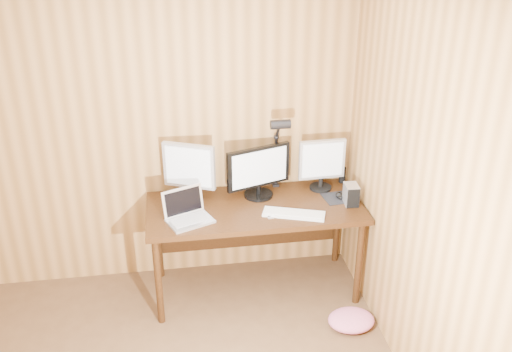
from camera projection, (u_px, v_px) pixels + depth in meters
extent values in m
plane|color=#AF793F|center=(123.00, 132.00, 4.22)|extent=(4.00, 0.00, 4.00)
plane|color=#AF793F|center=(479.00, 264.00, 2.68)|extent=(0.00, 4.00, 4.00)
cube|color=#341C0A|center=(255.00, 208.00, 4.24)|extent=(1.60, 0.70, 0.04)
cube|color=#341C0A|center=(249.00, 219.00, 4.65)|extent=(1.48, 0.02, 0.51)
cylinder|color=#341C0A|center=(158.00, 282.00, 4.05)|extent=(0.05, 0.05, 0.71)
cylinder|color=#341C0A|center=(158.00, 239.00, 4.56)|extent=(0.05, 0.05, 0.71)
cylinder|color=#341C0A|center=(359.00, 263.00, 4.25)|extent=(0.05, 0.05, 0.71)
cylinder|color=#341C0A|center=(337.00, 224.00, 4.77)|extent=(0.05, 0.05, 0.71)
cylinder|color=black|center=(258.00, 195.00, 4.38)|extent=(0.22, 0.22, 0.02)
cylinder|color=black|center=(258.00, 190.00, 4.36)|extent=(0.03, 0.03, 0.07)
cube|color=black|center=(258.00, 167.00, 4.28)|extent=(0.50, 0.19, 0.32)
cube|color=silver|center=(260.00, 168.00, 4.26)|extent=(0.43, 0.15, 0.27)
cylinder|color=black|center=(191.00, 198.00, 4.33)|extent=(0.19, 0.19, 0.02)
cylinder|color=black|center=(191.00, 192.00, 4.31)|extent=(0.04, 0.04, 0.08)
cube|color=silver|center=(189.00, 166.00, 4.21)|extent=(0.38, 0.20, 0.35)
cube|color=silver|center=(188.00, 167.00, 4.20)|extent=(0.32, 0.15, 0.30)
cylinder|color=black|center=(320.00, 187.00, 4.49)|extent=(0.17, 0.17, 0.02)
cylinder|color=black|center=(321.00, 182.00, 4.47)|extent=(0.03, 0.03, 0.08)
cube|color=silver|center=(322.00, 159.00, 4.38)|extent=(0.36, 0.05, 0.31)
cube|color=silver|center=(323.00, 160.00, 4.36)|extent=(0.32, 0.02, 0.27)
cube|color=silver|center=(190.00, 221.00, 4.02)|extent=(0.36, 0.31, 0.02)
cube|color=silver|center=(183.00, 201.00, 4.05)|extent=(0.30, 0.16, 0.20)
cube|color=black|center=(183.00, 201.00, 4.05)|extent=(0.26, 0.13, 0.17)
cube|color=#B2B2B7|center=(190.00, 220.00, 4.01)|extent=(0.29, 0.22, 0.00)
cube|color=silver|center=(294.00, 214.00, 4.11)|extent=(0.46, 0.27, 0.02)
cube|color=white|center=(294.00, 213.00, 4.10)|extent=(0.43, 0.24, 0.00)
cube|color=black|center=(340.00, 198.00, 4.35)|extent=(0.27, 0.23, 0.00)
ellipsoid|color=black|center=(340.00, 195.00, 4.34)|extent=(0.07, 0.11, 0.04)
cube|color=silver|center=(351.00, 194.00, 4.23)|extent=(0.10, 0.14, 0.16)
cube|color=black|center=(353.00, 199.00, 4.17)|extent=(0.09, 0.01, 0.15)
cube|color=silver|center=(270.00, 215.00, 4.10)|extent=(0.05, 0.09, 0.01)
cube|color=black|center=(270.00, 214.00, 4.09)|extent=(0.04, 0.06, 0.00)
cylinder|color=black|center=(342.00, 175.00, 4.57)|extent=(0.05, 0.05, 0.13)
cube|color=black|center=(276.00, 187.00, 4.54)|extent=(0.05, 0.06, 0.06)
cylinder|color=black|center=(276.00, 162.00, 4.45)|extent=(0.03, 0.03, 0.42)
sphere|color=black|center=(276.00, 137.00, 4.36)|extent=(0.04, 0.04, 0.04)
cylinder|color=black|center=(278.00, 130.00, 4.27)|extent=(0.02, 0.15, 0.17)
cylinder|color=black|center=(280.00, 124.00, 4.16)|extent=(0.15, 0.07, 0.07)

